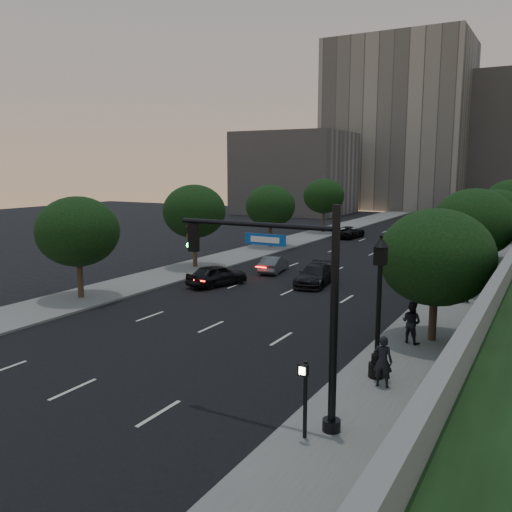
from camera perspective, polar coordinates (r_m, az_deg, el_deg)
The scene contains 25 objects.
ground at distance 24.09m, azimuth -11.53°, elevation -10.37°, with size 160.00×160.00×0.00m, color black.
road_surface at distance 50.04m, azimuth 11.46°, elevation -0.10°, with size 16.00×140.00×0.02m, color black.
sidewalk_right at distance 47.96m, azimuth 23.19°, elevation -1.00°, with size 4.50×140.00×0.15m, color slate.
sidewalk_left at distance 53.99m, azimuth 1.07°, elevation 0.83°, with size 4.50×140.00×0.15m, color slate.
office_block_left at distance 113.13m, azimuth 14.76°, elevation 13.06°, with size 26.00×20.00×32.00m, color gray.
office_block_filler at distance 96.23m, azimuth 4.13°, elevation 8.68°, with size 18.00×16.00×14.00m, color #9B948E.
tree_right_a at distance 25.81m, azimuth 18.43°, elevation -0.12°, with size 5.20×5.20×6.24m.
tree_right_b at distance 37.52m, azimuth 22.00°, elevation 3.25°, with size 5.20×5.20×6.74m.
tree_right_c at distance 50.44m, azimuth 23.91°, elevation 3.95°, with size 5.20×5.20×6.24m.
tree_right_d at distance 64.32m, azimuth 25.18°, elevation 5.30°, with size 5.20×5.20×6.74m.
tree_left_a at distance 34.44m, azimuth -18.26°, elevation 2.46°, with size 5.00×5.00×6.34m.
tree_left_b at distance 43.37m, azimuth -6.52°, elevation 4.68°, with size 5.00×5.00×6.71m.
tree_left_c at distance 54.44m, azimuth 1.53°, elevation 5.28°, with size 5.00×5.00×6.34m.
tree_left_d at distance 67.10m, azimuth 7.15°, elevation 6.29°, with size 5.00×5.00×6.71m.
traffic_signal_mast at distance 16.53m, azimuth 4.66°, elevation -6.04°, with size 5.68×0.56×7.00m.
street_lamp at distance 20.83m, azimuth 12.76°, elevation -5.96°, with size 0.64×0.64×5.62m.
pedestrian_signal at distance 16.29m, azimuth 5.14°, elevation -14.14°, with size 0.30×0.33×2.50m.
sedan_near_left at distance 37.16m, azimuth -4.13°, elevation -2.01°, with size 1.78×4.43×1.51m, color black.
sedan_mid_left at distance 41.86m, azimuth 1.90°, elevation -0.87°, with size 1.36×3.89×1.28m, color #4D5054.
sedan_far_left at distance 63.19m, azimuth 9.80°, elevation 2.49°, with size 2.25×4.87×1.35m, color black.
sedan_near_right at distance 37.52m, azimuth 6.21°, elevation -2.01°, with size 1.97×4.85×1.41m, color black.
sedan_far_right at distance 56.34m, azimuth 20.80°, elevation 1.33°, with size 1.91×4.75×1.62m, color #5A5C61.
pedestrian_a at distance 20.47m, azimuth 13.20°, elevation -10.73°, with size 0.70×0.46×1.92m, color black.
pedestrian_b at distance 25.66m, azimuth 16.04°, elevation -6.72°, with size 0.94×0.73×1.93m, color black.
pedestrian_c at distance 34.21m, azimuth 21.28°, elevation -3.19°, with size 1.00×0.42×1.71m, color black.
Camera 1 is at (15.00, -17.05, 8.04)m, focal length 38.00 mm.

